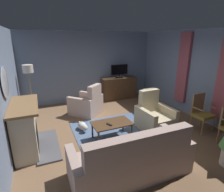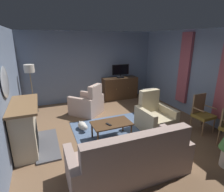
{
  "view_description": "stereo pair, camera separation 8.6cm",
  "coord_description": "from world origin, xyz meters",
  "px_view_note": "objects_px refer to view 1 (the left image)",
  "views": [
    {
      "loc": [
        -1.96,
        -3.97,
        2.44
      ],
      "look_at": [
        -0.16,
        0.34,
        0.95
      ],
      "focal_mm": 29.02,
      "sensor_mm": 36.0,
      "label": 1
    },
    {
      "loc": [
        -1.88,
        -4.0,
        2.44
      ],
      "look_at": [
        -0.16,
        0.34,
        0.95
      ],
      "focal_mm": 29.02,
      "sensor_mm": 36.0,
      "label": 2
    }
  ],
  "objects_px": {
    "side_chair_tucked_against_wall": "(201,112)",
    "floor_lamp": "(28,74)",
    "armchair_angled_to_table": "(154,117)",
    "wall_mirror_oval": "(5,82)",
    "tv_cabinet": "(119,89)",
    "sofa_floral": "(132,161)",
    "coffee_table": "(112,125)",
    "armchair_near_window": "(87,104)",
    "tv_remote": "(109,124)",
    "television": "(119,71)",
    "cat": "(83,126)",
    "fireplace": "(27,129)"
  },
  "relations": [
    {
      "from": "television",
      "to": "armchair_angled_to_table",
      "type": "relative_size",
      "value": 0.66
    },
    {
      "from": "tv_remote",
      "to": "cat",
      "type": "xyz_separation_m",
      "value": [
        -0.47,
        0.81,
        -0.34
      ]
    },
    {
      "from": "armchair_angled_to_table",
      "to": "television",
      "type": "bearing_deg",
      "value": 85.74
    },
    {
      "from": "wall_mirror_oval",
      "to": "sofa_floral",
      "type": "height_order",
      "value": "wall_mirror_oval"
    },
    {
      "from": "television",
      "to": "cat",
      "type": "bearing_deg",
      "value": -134.71
    },
    {
      "from": "armchair_near_window",
      "to": "floor_lamp",
      "type": "height_order",
      "value": "floor_lamp"
    },
    {
      "from": "side_chair_tucked_against_wall",
      "to": "sofa_floral",
      "type": "bearing_deg",
      "value": -161.6
    },
    {
      "from": "tv_cabinet",
      "to": "armchair_angled_to_table",
      "type": "relative_size",
      "value": 1.35
    },
    {
      "from": "tv_cabinet",
      "to": "floor_lamp",
      "type": "xyz_separation_m",
      "value": [
        -3.35,
        -0.26,
        0.92
      ]
    },
    {
      "from": "television",
      "to": "coffee_table",
      "type": "height_order",
      "value": "television"
    },
    {
      "from": "coffee_table",
      "to": "side_chair_tucked_against_wall",
      "type": "relative_size",
      "value": 0.97
    },
    {
      "from": "side_chair_tucked_against_wall",
      "to": "cat",
      "type": "relative_size",
      "value": 1.52
    },
    {
      "from": "side_chair_tucked_against_wall",
      "to": "floor_lamp",
      "type": "bearing_deg",
      "value": 143.76
    },
    {
      "from": "wall_mirror_oval",
      "to": "armchair_near_window",
      "type": "bearing_deg",
      "value": 36.96
    },
    {
      "from": "floor_lamp",
      "to": "tv_remote",
      "type": "bearing_deg",
      "value": -57.68
    },
    {
      "from": "armchair_near_window",
      "to": "coffee_table",
      "type": "bearing_deg",
      "value": -85.5
    },
    {
      "from": "armchair_angled_to_table",
      "to": "cat",
      "type": "height_order",
      "value": "armchair_angled_to_table"
    },
    {
      "from": "fireplace",
      "to": "tv_remote",
      "type": "relative_size",
      "value": 8.33
    },
    {
      "from": "tv_cabinet",
      "to": "armchair_near_window",
      "type": "xyz_separation_m",
      "value": [
        -1.67,
        -1.08,
        -0.1
      ]
    },
    {
      "from": "tv_remote",
      "to": "floor_lamp",
      "type": "relative_size",
      "value": 0.1
    },
    {
      "from": "coffee_table",
      "to": "tv_remote",
      "type": "bearing_deg",
      "value": -142.18
    },
    {
      "from": "side_chair_tucked_against_wall",
      "to": "floor_lamp",
      "type": "relative_size",
      "value": 0.62
    },
    {
      "from": "tv_remote",
      "to": "side_chair_tucked_against_wall",
      "type": "relative_size",
      "value": 0.17
    },
    {
      "from": "tv_cabinet",
      "to": "sofa_floral",
      "type": "xyz_separation_m",
      "value": [
        -1.69,
        -4.25,
        -0.1
      ]
    },
    {
      "from": "cat",
      "to": "wall_mirror_oval",
      "type": "bearing_deg",
      "value": -164.65
    },
    {
      "from": "fireplace",
      "to": "armchair_near_window",
      "type": "relative_size",
      "value": 1.14
    },
    {
      "from": "tv_remote",
      "to": "coffee_table",
      "type": "bearing_deg",
      "value": 106.11
    },
    {
      "from": "fireplace",
      "to": "armchair_near_window",
      "type": "xyz_separation_m",
      "value": [
        1.79,
        1.53,
        -0.2
      ]
    },
    {
      "from": "armchair_near_window",
      "to": "armchair_angled_to_table",
      "type": "xyz_separation_m",
      "value": [
        1.46,
        -1.76,
        0.0
      ]
    },
    {
      "from": "wall_mirror_oval",
      "to": "television",
      "type": "relative_size",
      "value": 1.11
    },
    {
      "from": "tv_cabinet",
      "to": "television",
      "type": "xyz_separation_m",
      "value": [
        0.0,
        -0.05,
        0.76
      ]
    },
    {
      "from": "television",
      "to": "armchair_angled_to_table",
      "type": "distance_m",
      "value": 2.92
    },
    {
      "from": "tv_remote",
      "to": "sofa_floral",
      "type": "relative_size",
      "value": 0.08
    },
    {
      "from": "tv_cabinet",
      "to": "television",
      "type": "bearing_deg",
      "value": -90.0
    },
    {
      "from": "tv_remote",
      "to": "side_chair_tucked_against_wall",
      "type": "xyz_separation_m",
      "value": [
        2.54,
        -0.4,
        0.08
      ]
    },
    {
      "from": "sofa_floral",
      "to": "tv_cabinet",
      "type": "bearing_deg",
      "value": 68.33
    },
    {
      "from": "sofa_floral",
      "to": "side_chair_tucked_against_wall",
      "type": "xyz_separation_m",
      "value": [
        2.61,
        0.87,
        0.2
      ]
    },
    {
      "from": "armchair_angled_to_table",
      "to": "wall_mirror_oval",
      "type": "bearing_deg",
      "value": 176.26
    },
    {
      "from": "armchair_angled_to_table",
      "to": "cat",
      "type": "relative_size",
      "value": 1.61
    },
    {
      "from": "wall_mirror_oval",
      "to": "cat",
      "type": "bearing_deg",
      "value": 15.35
    },
    {
      "from": "fireplace",
      "to": "coffee_table",
      "type": "bearing_deg",
      "value": -8.61
    },
    {
      "from": "fireplace",
      "to": "wall_mirror_oval",
      "type": "xyz_separation_m",
      "value": [
        -0.25,
        -0.0,
        1.08
      ]
    },
    {
      "from": "armchair_near_window",
      "to": "armchair_angled_to_table",
      "type": "height_order",
      "value": "armchair_angled_to_table"
    },
    {
      "from": "fireplace",
      "to": "armchair_angled_to_table",
      "type": "bearing_deg",
      "value": -4.02
    },
    {
      "from": "television",
      "to": "coffee_table",
      "type": "relative_size",
      "value": 0.73
    },
    {
      "from": "fireplace",
      "to": "wall_mirror_oval",
      "type": "relative_size",
      "value": 1.78
    },
    {
      "from": "side_chair_tucked_against_wall",
      "to": "wall_mirror_oval",
      "type": "bearing_deg",
      "value": 170.49
    },
    {
      "from": "armchair_near_window",
      "to": "side_chair_tucked_against_wall",
      "type": "distance_m",
      "value": 3.47
    },
    {
      "from": "tv_cabinet",
      "to": "armchair_angled_to_table",
      "type": "height_order",
      "value": "armchair_angled_to_table"
    },
    {
      "from": "television",
      "to": "tv_cabinet",
      "type": "bearing_deg",
      "value": 90.0
    }
  ]
}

